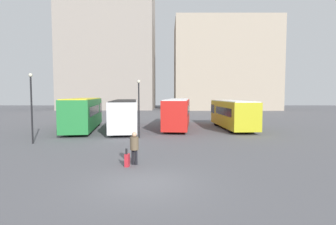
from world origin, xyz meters
TOP-DOWN VIEW (x-y plane):
  - ground_plane at (0.00, 0.00)m, footprint 160.00×160.00m
  - building_block_left at (-14.17, 57.86)m, footprint 22.92×15.04m
  - building_block_right at (15.15, 57.86)m, footprint 24.87×17.33m
  - bus_0 at (-7.94, 16.87)m, footprint 4.13×11.23m
  - bus_1 at (-3.62, 17.01)m, footprint 3.90×11.72m
  - bus_2 at (2.04, 18.77)m, footprint 3.56×11.65m
  - bus_3 at (7.92, 17.67)m, footprint 3.10×9.71m
  - traveler at (-0.82, 2.96)m, footprint 0.51×0.51m
  - suitcase at (-1.15, 2.56)m, footprint 0.25×0.34m
  - lamp_post_0 at (-9.23, 8.86)m, footprint 0.28×0.28m
  - lamp_post_1 at (-1.53, 11.51)m, footprint 0.28×0.28m

SIDE VIEW (x-z plane):
  - ground_plane at x=0.00m, z-range 0.00..0.00m
  - suitcase at x=-1.15m, z-range -0.14..0.82m
  - traveler at x=-0.82m, z-range 0.16..1.89m
  - bus_3 at x=7.92m, z-range 0.13..3.17m
  - bus_1 at x=-3.62m, z-range 0.14..3.25m
  - bus_2 at x=2.04m, z-range 0.14..3.33m
  - bus_0 at x=-7.94m, z-range 0.14..3.44m
  - lamp_post_1 at x=-1.53m, z-range 0.48..5.41m
  - lamp_post_0 at x=-9.23m, z-range 0.49..5.76m
  - building_block_right at x=15.15m, z-range 0.00..21.99m
  - building_block_left at x=-14.17m, z-range 0.00..38.88m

